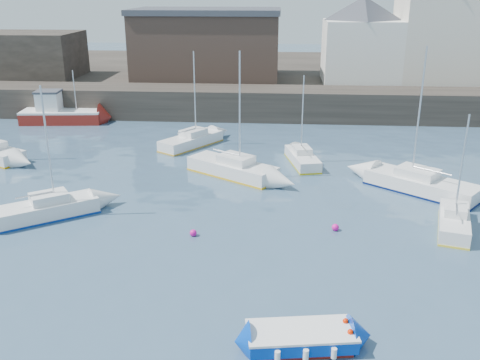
# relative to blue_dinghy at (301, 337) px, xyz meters

# --- Properties ---
(water) EXTENTS (220.00, 220.00, 0.00)m
(water) POSITION_rel_blue_dinghy_xyz_m (-3.31, 2.00, -0.43)
(water) COLOR #2D4760
(water) RESTS_ON ground
(quay_wall) EXTENTS (90.00, 5.00, 3.00)m
(quay_wall) POSITION_rel_blue_dinghy_xyz_m (-3.31, 37.00, 1.07)
(quay_wall) COLOR #28231E
(quay_wall) RESTS_ON ground
(land_strip) EXTENTS (90.00, 32.00, 2.80)m
(land_strip) POSITION_rel_blue_dinghy_xyz_m (-3.31, 55.00, 0.97)
(land_strip) COLOR #28231E
(land_strip) RESTS_ON ground
(bldg_east_a) EXTENTS (13.36, 13.36, 11.80)m
(bldg_east_a) POSITION_rel_blue_dinghy_xyz_m (16.69, 44.00, 8.38)
(bldg_east_a) COLOR beige
(bldg_east_a) RESTS_ON land_strip
(bldg_east_d) EXTENTS (11.14, 11.14, 8.95)m
(bldg_east_d) POSITION_rel_blue_dinghy_xyz_m (7.69, 43.50, 6.94)
(bldg_east_d) COLOR white
(bldg_east_d) RESTS_ON land_strip
(warehouse) EXTENTS (16.40, 10.40, 7.60)m
(warehouse) POSITION_rel_blue_dinghy_xyz_m (-9.31, 45.00, 6.19)
(warehouse) COLOR #3D2D26
(warehouse) RESTS_ON land_strip
(bldg_west) EXTENTS (14.00, 8.00, 5.00)m
(bldg_west) POSITION_rel_blue_dinghy_xyz_m (-31.31, 44.00, 4.87)
(bldg_west) COLOR #353028
(bldg_west) RESTS_ON land_strip
(blue_dinghy) EXTENTS (4.25, 2.38, 0.77)m
(blue_dinghy) POSITION_rel_blue_dinghy_xyz_m (0.00, 0.00, 0.00)
(blue_dinghy) COLOR maroon
(blue_dinghy) RESTS_ON ground
(fishing_boat) EXTENTS (7.97, 3.64, 5.12)m
(fishing_boat) POSITION_rel_blue_dinghy_xyz_m (-22.61, 33.47, 0.56)
(fishing_boat) COLOR maroon
(fishing_boat) RESTS_ON ground
(sailboat_a) EXTENTS (5.90, 4.99, 7.69)m
(sailboat_a) POSITION_rel_blue_dinghy_xyz_m (-14.38, 10.85, 0.11)
(sailboat_a) COLOR white
(sailboat_a) RESTS_ON ground
(sailboat_b) EXTENTS (6.87, 5.60, 8.76)m
(sailboat_b) POSITION_rel_blue_dinghy_xyz_m (-4.20, 18.99, 0.14)
(sailboat_b) COLOR white
(sailboat_b) RESTS_ON ground
(sailboat_c) EXTENTS (2.83, 5.12, 6.42)m
(sailboat_c) POSITION_rel_blue_dinghy_xyz_m (8.79, 10.97, 0.06)
(sailboat_c) COLOR white
(sailboat_c) RESTS_ON ground
(sailboat_d) EXTENTS (7.16, 6.40, 9.32)m
(sailboat_d) POSITION_rel_blue_dinghy_xyz_m (8.36, 16.71, 0.14)
(sailboat_d) COLOR white
(sailboat_d) RESTS_ON ground
(sailboat_f) EXTENTS (2.70, 5.32, 6.62)m
(sailboat_f) POSITION_rel_blue_dinghy_xyz_m (0.83, 22.09, 0.04)
(sailboat_f) COLOR white
(sailboat_f) RESTS_ON ground
(sailboat_h) EXTENTS (5.04, 6.10, 7.81)m
(sailboat_h) POSITION_rel_blue_dinghy_xyz_m (-8.32, 26.19, 0.08)
(sailboat_h) COLOR white
(sailboat_h) RESTS_ON ground
(buoy_near) EXTENTS (0.39, 0.39, 0.39)m
(buoy_near) POSITION_rel_blue_dinghy_xyz_m (-5.49, 9.10, -0.43)
(buoy_near) COLOR #E10E92
(buoy_near) RESTS_ON ground
(buoy_mid) EXTENTS (0.40, 0.40, 0.40)m
(buoy_mid) POSITION_rel_blue_dinghy_xyz_m (2.24, 10.36, -0.43)
(buoy_mid) COLOR #E10E92
(buoy_mid) RESTS_ON ground
(buoy_far) EXTENTS (0.43, 0.43, 0.43)m
(buoy_far) POSITION_rel_blue_dinghy_xyz_m (-3.25, 18.26, -0.43)
(buoy_far) COLOR #E10E92
(buoy_far) RESTS_ON ground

